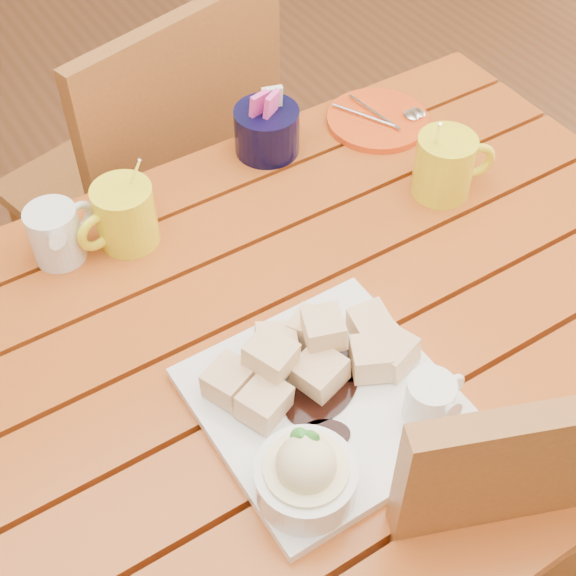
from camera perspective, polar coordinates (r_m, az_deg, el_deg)
ground at (r=1.69m, az=0.63°, el=-19.16°), size 5.00×5.00×0.00m
table at (r=1.12m, az=0.90°, el=-6.49°), size 1.20×0.79×0.75m
dessert_plate at (r=0.93m, az=2.56°, el=-8.50°), size 0.28×0.28×0.11m
coffee_mug_left at (r=1.13m, az=-11.61°, el=5.09°), size 0.12×0.08×0.14m
coffee_mug_right at (r=1.21m, az=11.15°, el=8.60°), size 0.12×0.09×0.15m
cream_pitcher at (r=1.14m, az=-16.11°, el=3.78°), size 0.10×0.09×0.09m
sugar_caddy at (r=1.27m, az=-1.52°, el=11.20°), size 0.10×0.10×0.11m
orange_saucer at (r=1.36m, az=6.46°, el=11.82°), size 0.17×0.17×0.02m
chair_far at (r=1.62m, az=-9.16°, el=7.41°), size 0.53×0.53×0.92m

